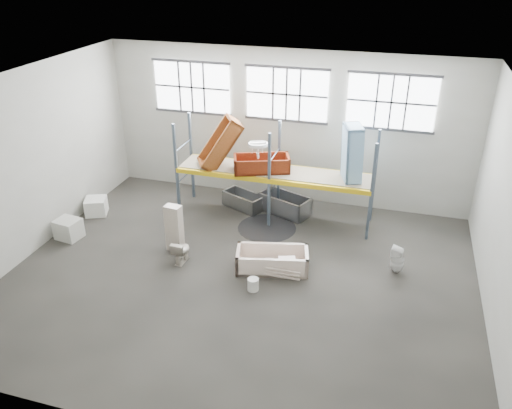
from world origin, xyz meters
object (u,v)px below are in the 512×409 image
at_px(cistern_tall, 174,228).
at_px(carton_near, 68,229).
at_px(toilet_white, 397,260).
at_px(steel_tub_left, 243,200).
at_px(bucket, 253,284).
at_px(steel_tub_right, 285,204).
at_px(rust_tub_flat, 262,164).
at_px(bathtub_beige, 272,260).
at_px(toilet_beige, 181,251).
at_px(blue_tub_upright, 352,154).

relative_size(cistern_tall, carton_near, 2.00).
distance_m(toilet_white, steel_tub_left, 5.60).
distance_m(toilet_white, bucket, 3.89).
xyz_separation_m(steel_tub_right, bucket, (0.21, -4.31, -0.13)).
bearing_deg(rust_tub_flat, steel_tub_left, 148.79).
height_order(steel_tub_right, bucket, steel_tub_right).
distance_m(bathtub_beige, steel_tub_left, 3.72).
bearing_deg(rust_tub_flat, bucket, -77.28).
distance_m(toilet_beige, steel_tub_right, 4.15).
bearing_deg(blue_tub_upright, rust_tub_flat, -177.64).
bearing_deg(steel_tub_right, steel_tub_left, -178.71).
bearing_deg(bucket, steel_tub_left, 110.56).
distance_m(bucket, carton_near, 6.06).
height_order(toilet_beige, cistern_tall, cistern_tall).
relative_size(cistern_tall, toilet_white, 1.82).
relative_size(cistern_tall, steel_tub_right, 0.85).
relative_size(toilet_beige, cistern_tall, 0.48).
xyz_separation_m(steel_tub_right, carton_near, (-5.77, -3.37, -0.00)).
bearing_deg(toilet_beige, steel_tub_left, -96.99).
relative_size(toilet_white, blue_tub_upright, 0.45).
xyz_separation_m(cistern_tall, bucket, (2.68, -1.24, -0.53)).
bearing_deg(toilet_white, steel_tub_left, -106.62).
xyz_separation_m(bathtub_beige, steel_tub_right, (-0.43, 3.27, 0.02)).
height_order(steel_tub_right, carton_near, steel_tub_right).
height_order(toilet_white, carton_near, toilet_white).
bearing_deg(steel_tub_left, rust_tub_flat, -31.21).
distance_m(toilet_beige, rust_tub_flat, 3.74).
distance_m(cistern_tall, carton_near, 3.34).
distance_m(cistern_tall, steel_tub_left, 3.26).
relative_size(toilet_white, bucket, 2.29).
relative_size(steel_tub_right, rust_tub_flat, 0.97).
bearing_deg(bucket, cistern_tall, 155.19).
xyz_separation_m(cistern_tall, carton_near, (-3.30, -0.29, -0.40)).
bearing_deg(bathtub_beige, carton_near, 167.80).
bearing_deg(steel_tub_right, carton_near, -149.72).
xyz_separation_m(toilet_white, rust_tub_flat, (-4.29, 2.00, 1.44)).
bearing_deg(toilet_beige, bucket, 166.03).
relative_size(bathtub_beige, toilet_white, 2.50).
bearing_deg(cistern_tall, blue_tub_upright, 36.31).
bearing_deg(cistern_tall, steel_tub_right, 56.57).
bearing_deg(bucket, rust_tub_flat, 102.72).
height_order(rust_tub_flat, carton_near, rust_tub_flat).
distance_m(toilet_white, steel_tub_right, 4.41).
relative_size(bathtub_beige, toilet_beige, 2.88).
xyz_separation_m(toilet_white, steel_tub_right, (-3.64, 2.48, -0.08)).
height_order(cistern_tall, carton_near, cistern_tall).
bearing_deg(bathtub_beige, toilet_white, 0.61).
bearing_deg(carton_near, steel_tub_right, 30.28).
xyz_separation_m(toilet_beige, cistern_tall, (-0.42, 0.53, 0.36)).
bearing_deg(toilet_white, toilet_beige, -69.45).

